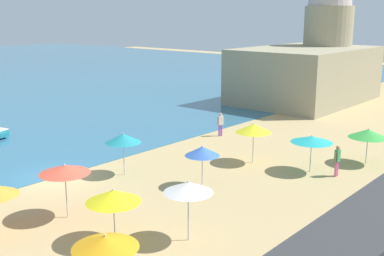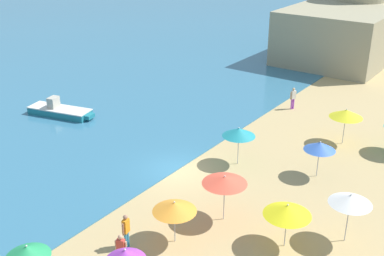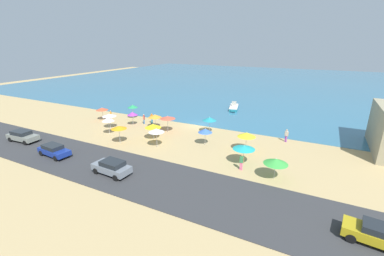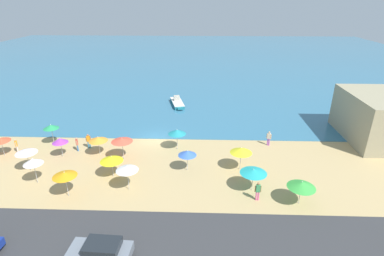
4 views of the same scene
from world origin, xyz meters
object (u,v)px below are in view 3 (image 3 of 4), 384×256
(beach_umbrella_7, at_px, (168,118))
(beach_umbrella_6, at_px, (276,161))
(beach_umbrella_14, at_px, (133,106))
(bather_3, at_px, (111,115))
(beach_umbrella_4, at_px, (155,116))
(bather_2, at_px, (152,118))
(skiff_nearshore, at_px, (234,107))
(beach_umbrella_11, at_px, (132,114))
(beach_umbrella_1, at_px, (119,127))
(bather_0, at_px, (241,161))
(beach_umbrella_8, at_px, (108,119))
(beach_umbrella_3, at_px, (209,119))
(beach_umbrella_12, at_px, (244,147))
(beach_umbrella_5, at_px, (205,131))
(beach_umbrella_10, at_px, (102,109))
(parked_car_0, at_px, (54,150))
(bather_4, at_px, (286,135))
(beach_umbrella_0, at_px, (156,130))
(beach_umbrella_2, at_px, (109,115))
(parked_car_1, at_px, (378,235))
(parked_car_2, at_px, (112,167))
(beach_umbrella_9, at_px, (153,126))
(bather_1, at_px, (144,119))
(parked_car_3, at_px, (22,136))
(beach_umbrella_13, at_px, (247,135))

(beach_umbrella_7, bearing_deg, beach_umbrella_6, -22.97)
(beach_umbrella_14, height_order, bather_3, beach_umbrella_14)
(beach_umbrella_4, bearing_deg, bather_2, 138.75)
(bather_2, height_order, skiff_nearshore, bather_2)
(beach_umbrella_11, bearing_deg, bather_2, 43.45)
(beach_umbrella_1, relative_size, bather_0, 1.40)
(beach_umbrella_6, bearing_deg, beach_umbrella_14, 158.29)
(beach_umbrella_1, height_order, beach_umbrella_8, beach_umbrella_8)
(beach_umbrella_3, bearing_deg, beach_umbrella_1, -133.63)
(beach_umbrella_6, distance_m, beach_umbrella_12, 4.21)
(beach_umbrella_1, height_order, beach_umbrella_5, beach_umbrella_1)
(beach_umbrella_12, distance_m, beach_umbrella_14, 24.25)
(beach_umbrella_10, distance_m, beach_umbrella_14, 5.27)
(beach_umbrella_11, bearing_deg, beach_umbrella_12, -15.49)
(bather_2, bearing_deg, beach_umbrella_11, -136.55)
(beach_umbrella_5, height_order, beach_umbrella_12, beach_umbrella_5)
(parked_car_0, bearing_deg, beach_umbrella_12, 21.88)
(beach_umbrella_14, bearing_deg, beach_umbrella_1, -59.33)
(beach_umbrella_14, height_order, bather_4, beach_umbrella_14)
(beach_umbrella_0, relative_size, beach_umbrella_2, 1.06)
(bather_2, bearing_deg, beach_umbrella_0, -51.01)
(beach_umbrella_11, bearing_deg, beach_umbrella_1, -62.94)
(parked_car_1, bearing_deg, beach_umbrella_14, 154.25)
(beach_umbrella_7, height_order, bather_4, beach_umbrella_7)
(parked_car_2, relative_size, skiff_nearshore, 0.75)
(beach_umbrella_1, distance_m, parked_car_2, 8.88)
(beach_umbrella_9, distance_m, skiff_nearshore, 22.25)
(beach_umbrella_9, distance_m, beach_umbrella_14, 11.43)
(bather_0, bearing_deg, bather_1, 156.04)
(beach_umbrella_11, xyz_separation_m, parked_car_1, (31.83, -13.49, -1.16))
(beach_umbrella_9, bearing_deg, bather_1, 136.97)
(bather_0, bearing_deg, beach_umbrella_7, 153.05)
(beach_umbrella_5, distance_m, beach_umbrella_7, 7.48)
(beach_umbrella_4, height_order, bather_2, beach_umbrella_4)
(beach_umbrella_3, distance_m, parked_car_3, 26.23)
(beach_umbrella_2, xyz_separation_m, beach_umbrella_5, (16.19, 0.63, -0.22))
(beach_umbrella_1, xyz_separation_m, bather_2, (-1.39, 9.33, -1.26))
(beach_umbrella_5, distance_m, bather_0, 8.03)
(beach_umbrella_13, bearing_deg, beach_umbrella_2, -177.36)
(beach_umbrella_8, height_order, parked_car_2, beach_umbrella_8)
(beach_umbrella_5, bearing_deg, bather_3, 170.69)
(parked_car_1, distance_m, parked_car_2, 22.92)
(bather_1, relative_size, parked_car_3, 0.37)
(beach_umbrella_1, distance_m, beach_umbrella_14, 11.83)
(bather_0, bearing_deg, beach_umbrella_11, 160.76)
(parked_car_2, distance_m, skiff_nearshore, 32.18)
(beach_umbrella_2, bearing_deg, beach_umbrella_11, 55.80)
(beach_umbrella_1, xyz_separation_m, beach_umbrella_5, (10.47, 4.78, -0.28))
(bather_0, bearing_deg, bather_4, 74.04)
(bather_3, bearing_deg, parked_car_2, -45.93)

